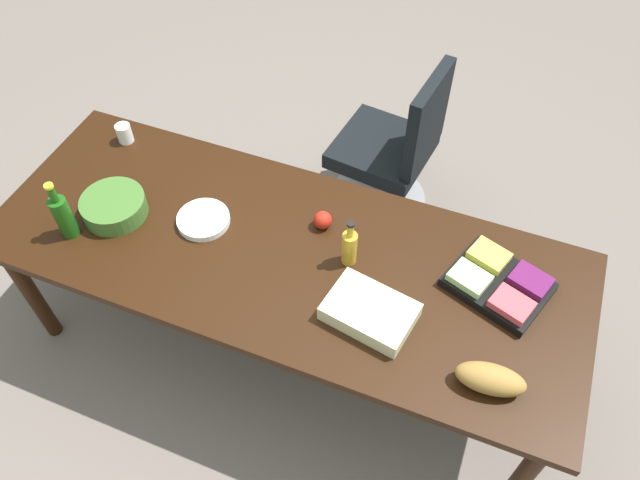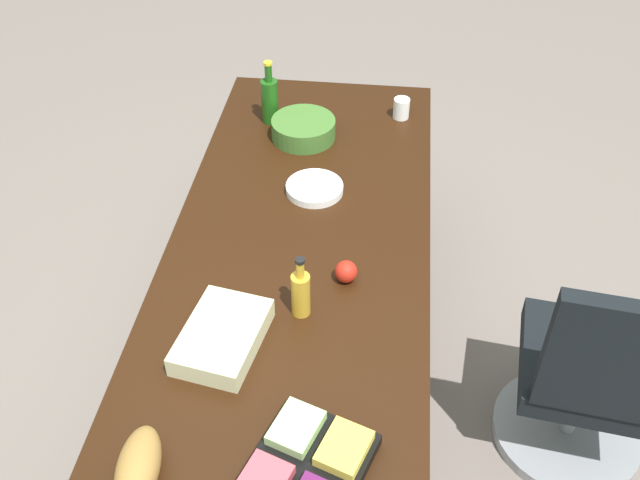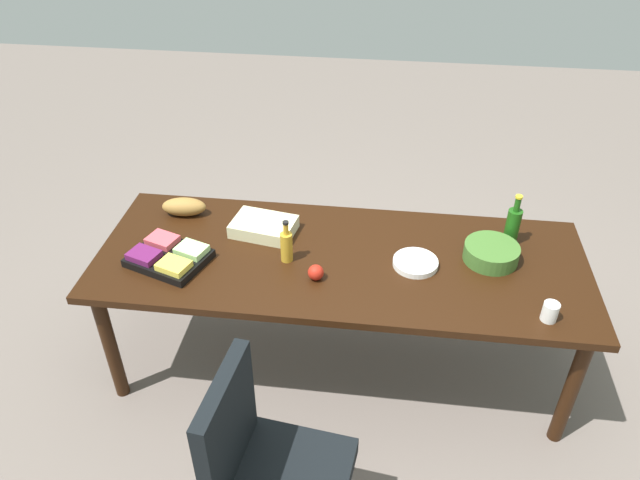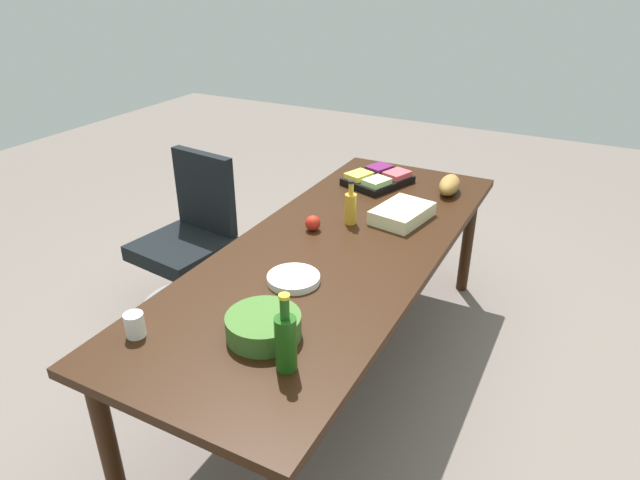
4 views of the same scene
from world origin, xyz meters
TOP-DOWN VIEW (x-y plane):
  - ground_plane at (0.00, 0.00)m, footprint 10.00×10.00m
  - conference_table at (0.00, 0.00)m, footprint 2.44×0.92m
  - office_chair at (0.16, 1.05)m, footprint 0.56×0.56m
  - paper_cup at (-0.95, 0.33)m, footprint 0.09×0.09m
  - fruit_platter at (0.84, 0.14)m, footprint 0.43×0.38m
  - dressing_bottle at (0.26, 0.05)m, footprint 0.07×0.07m
  - sheet_cake at (0.42, -0.16)m, footprint 0.35×0.27m
  - apple_red at (0.10, 0.18)m, footprint 0.08×0.08m
  - paper_plate_stack at (-0.37, 0.02)m, footprint 0.23×0.23m
  - salad_bowl at (-0.74, -0.07)m, footprint 0.28×0.28m
  - bread_loaf at (0.89, -0.28)m, footprint 0.25×0.13m
  - wine_bottle at (-0.85, -0.23)m, footprint 0.07×0.07m

SIDE VIEW (x-z plane):
  - ground_plane at x=0.00m, z-range 0.00..0.00m
  - office_chair at x=0.16m, z-range -0.11..0.84m
  - conference_table at x=0.00m, z-range 0.30..1.05m
  - paper_plate_stack at x=-0.37m, z-range 0.74..0.77m
  - fruit_platter at x=0.84m, z-range 0.74..0.81m
  - sheet_cake at x=0.42m, z-range 0.74..0.81m
  - apple_red at x=0.10m, z-range 0.74..0.82m
  - salad_bowl at x=-0.74m, z-range 0.74..0.83m
  - paper_cup at x=-0.95m, z-range 0.74..0.83m
  - bread_loaf at x=0.89m, z-range 0.74..0.84m
  - dressing_bottle at x=0.26m, z-range 0.72..0.95m
  - wine_bottle at x=-0.85m, z-range 0.71..0.99m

